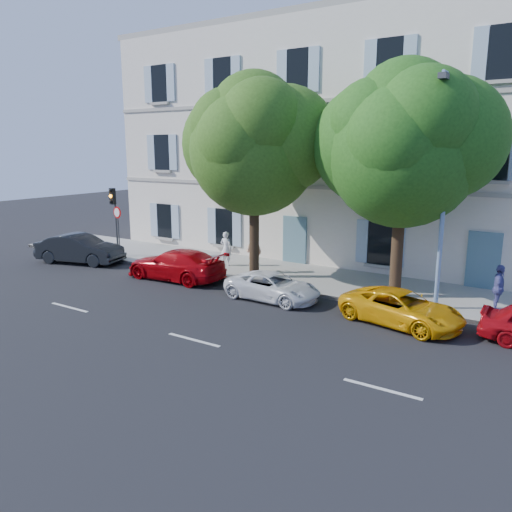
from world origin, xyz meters
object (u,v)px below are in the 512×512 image
Objects in this scene: car_white_coupe at (273,287)px; pedestrian_b at (254,253)px; car_yellow_supercar at (401,308)px; street_lamp at (444,182)px; tree_left at (254,151)px; pedestrian_c at (498,289)px; tree_right at (403,153)px; car_red_coupe at (176,264)px; pedestrian_a at (226,249)px; car_dark_sedan at (80,249)px; traffic_light at (114,207)px; road_sign at (118,221)px.

pedestrian_b is at bearing 45.22° from car_white_coupe.
street_lamp is at bearing -7.34° from car_yellow_supercar.
street_lamp reaches higher than car_yellow_supercar.
tree_left reaches higher than pedestrian_c.
pedestrian_c is (1.93, 0.82, -3.71)m from street_lamp.
tree_right is at bearing 153.87° from street_lamp.
tree_left is at bearing 85.20° from pedestrian_c.
pedestrian_a is (0.65, 2.97, 0.30)m from car_red_coupe.
tree_right is at bearing 101.56° from car_red_coupe.
car_dark_sedan is 9.35m from pedestrian_b.
traffic_light reaches higher than car_white_coupe.
car_red_coupe is 13.17m from pedestrian_c.
street_lamp is at bearing 95.21° from car_red_coupe.
tree_right is 15.15m from road_sign.
car_white_coupe is at bearing -43.89° from tree_left.
car_dark_sedan is at bearing 90.11° from pedestrian_c.
pedestrian_b is at bearing 81.68° from car_yellow_supercar.
pedestrian_b is at bearing 177.23° from tree_right.
pedestrian_a is at bearing 12.17° from traffic_light.
car_yellow_supercar is at bearing 155.78° from pedestrian_a.
tree_right reaches higher than road_sign.
tree_right is (-1.06, 2.68, 5.08)m from car_yellow_supercar.
car_dark_sedan is at bearing -174.78° from street_lamp.
pedestrian_b reaches higher than car_white_coupe.
car_white_coupe is 6.06m from tree_left.
car_yellow_supercar is at bearing -89.26° from car_white_coupe.
street_lamp is (16.43, -0.15, 2.63)m from road_sign.
traffic_light reaches higher than road_sign.
car_red_coupe is 1.25× the size of car_white_coupe.
car_white_coupe is 0.45× the size of tree_right.
tree_right reaches higher than traffic_light.
car_yellow_supercar is (16.79, -0.24, -0.17)m from car_dark_sedan.
tree_left is (3.01, 1.87, 5.01)m from car_red_coupe.
road_sign is 16.64m from street_lamp.
tree_right reaches higher than pedestrian_c.
pedestrian_b is (8.19, 1.00, -1.73)m from traffic_light.
tree_left is 11.02m from pedestrian_c.
road_sign is at bearing -6.23° from traffic_light.
pedestrian_c is at bearing -0.37° from tree_right.
pedestrian_b is at bearing 124.17° from tree_left.
road_sign reaches higher than car_yellow_supercar.
car_dark_sedan reaches higher than car_red_coupe.
tree_right is 2.36× the size of traffic_light.
tree_left reaches higher than pedestrian_b.
car_red_coupe is 3.06m from pedestrian_a.
tree_right is at bearing 2.71° from road_sign.
car_dark_sedan is 19.54m from pedestrian_c.
car_white_coupe is at bearing -163.13° from street_lamp.
car_red_coupe is at bearing -166.28° from tree_right.
car_red_coupe reaches higher than car_yellow_supercar.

